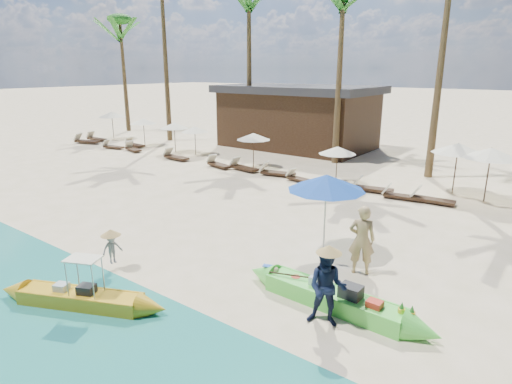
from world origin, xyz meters
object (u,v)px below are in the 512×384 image
Objects in this scene: yellow_canoe at (81,298)px; blue_umbrella at (326,182)px; tourist at (362,240)px; green_canoe at (333,298)px.

yellow_canoe is 7.23m from blue_umbrella.
tourist is 0.79× the size of blue_umbrella.
yellow_canoe is at bearing 25.69° from tourist.
tourist is (4.60, 5.59, 0.77)m from yellow_canoe.
green_canoe is 2.24× the size of blue_umbrella.
green_canoe is at bearing -57.72° from blue_umbrella.
blue_umbrella is at bearing 38.43° from yellow_canoe.
tourist reaches higher than green_canoe.
blue_umbrella reaches higher than yellow_canoe.
yellow_canoe is (-4.82, -3.55, -0.03)m from green_canoe.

